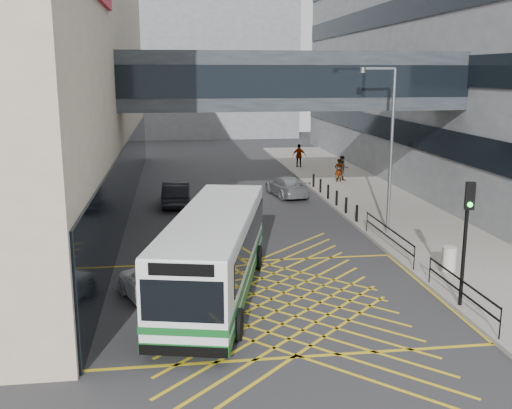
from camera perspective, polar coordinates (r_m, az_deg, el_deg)
name	(u,v)px	position (r m, az deg, el deg)	size (l,w,h in m)	color
ground	(271,299)	(21.69, 1.47, -9.01)	(120.00, 120.00, 0.00)	#333335
building_far	(181,64)	(79.93, -7.14, 13.16)	(28.00, 16.00, 18.00)	slate
skybridge	(291,81)	(32.53, 3.37, 11.68)	(20.00, 4.10, 3.00)	#2A2F34
pavement	(375,202)	(37.85, 11.28, 0.25)	(6.00, 54.00, 0.16)	gray
box_junction	(271,299)	(21.69, 1.47, -9.00)	(12.00, 9.00, 0.01)	gold
bus	(215,251)	(21.64, -3.90, -4.45)	(4.99, 11.29, 3.09)	silver
car_white	(156,284)	(21.24, -9.50, -7.48)	(1.95, 4.76, 1.52)	white
car_dark	(176,193)	(36.70, -7.60, 1.07)	(1.87, 4.77, 1.49)	black
car_silver	(287,186)	(39.13, 2.93, 1.79)	(1.87, 4.44, 1.38)	gray
traffic_light	(467,226)	(20.97, 19.43, -1.97)	(0.34, 0.52, 4.32)	black
street_lamp	(388,141)	(29.53, 12.47, 5.93)	(1.82, 0.29, 8.01)	slate
litter_bin	(449,259)	(25.24, 17.90, -4.94)	(0.56, 0.56, 0.98)	#ADA89E
kerb_railings	(417,254)	(24.70, 15.06, -4.58)	(0.05, 12.54, 1.00)	black
bollards	(332,195)	(36.93, 7.28, 0.93)	(0.14, 10.14, 0.90)	black
pedestrian_a	(339,170)	(43.87, 7.87, 3.25)	(0.66, 0.47, 1.66)	gray
pedestrian_b	(343,168)	(44.26, 8.25, 3.42)	(0.89, 0.52, 1.81)	gray
pedestrian_c	(299,156)	(50.28, 4.13, 4.66)	(1.13, 0.54, 1.92)	gray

